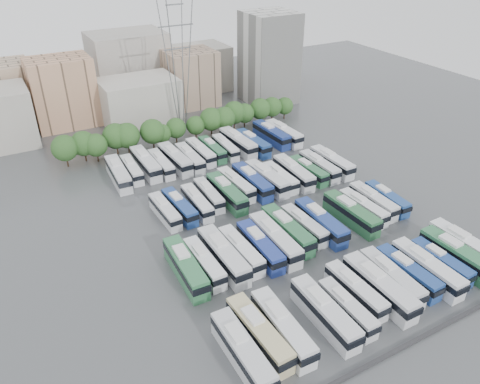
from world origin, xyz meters
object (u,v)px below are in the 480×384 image
bus_r0_s9 (408,272)px  bus_r1_s4 (260,246)px  bus_r0_s2 (282,327)px  bus_r3_s10 (253,143)px  bus_r2_s10 (294,172)px  bus_r3_s2 (146,163)px  bus_r0_s6 (355,290)px  bus_r2_s12 (319,166)px  bus_r3_s7 (212,149)px  bus_r1_s12 (373,201)px  bus_r1_s10 (351,213)px  bus_r1_s0 (186,267)px  bus_r2_s7 (252,181)px  bus_r3_s1 (132,169)px  bus_r3_s4 (175,159)px  bus_r3_s9 (238,142)px  bus_r0_s4 (325,313)px  bus_r1_s2 (223,255)px  bus_r2_s4 (209,195)px  apartment_tower (269,58)px  bus_r1_s8 (321,222)px  bus_r2_s2 (180,206)px  bus_r2_s13 (332,162)px  bus_r0_s10 (427,268)px  bus_r0_s13 (465,246)px  bus_r0_s11 (441,262)px  bus_r3_s8 (225,147)px  bus_r2_s11 (308,171)px  bus_r3_s6 (201,152)px  bus_r2_s5 (227,193)px  bus_r2_s6 (236,184)px  bus_r1_s7 (304,225)px  bus_r1_s11 (363,208)px  bus_r0_s5 (347,308)px  bus_r2_s1 (165,211)px  bus_r0_s0 (242,352)px  bus_r0_s8 (391,278)px  bus_r2_s3 (197,202)px  electricity_pylon (178,59)px  bus_r1_s3 (241,250)px  bus_r1_s13 (387,199)px  bus_r0_s12 (457,255)px  bus_r0_s7 (379,287)px  bus_r3_s3 (161,164)px  bus_r3_s5 (190,158)px

bus_r0_s9 → bus_r1_s4: bus_r1_s4 is taller
bus_r0_s2 → bus_r3_s10: 59.06m
bus_r2_s10 → bus_r3_s2: (-26.18, 19.38, 0.07)m
bus_r0_s6 → bus_r0_s9: (9.71, -0.80, 0.04)m
bus_r2_s12 → bus_r3_s7: bus_r2_s12 is taller
bus_r3_s2 → bus_r1_s12: bearing=-47.9°
bus_r0_s9 → bus_r1_s10: bearing=78.3°
bus_r1_s0 → bus_r1_s10: bearing=1.3°
bus_r2_s7 → bus_r3_s1: bearing=138.2°
bus_r1_s4 → bus_r3_s10: bearing=63.3°
bus_r3_s4 → bus_r3_s9: bearing=-0.0°
bus_r0_s4 → bus_r1_s2: size_ratio=0.97×
bus_r1_s0 → bus_r2_s4: size_ratio=1.23×
apartment_tower → bus_r0_s4: apartment_tower is taller
bus_r1_s8 → bus_r2_s2: size_ratio=1.14×
bus_r1_s8 → bus_r3_s9: size_ratio=0.96×
bus_r2_s2 → bus_r2_s13: 36.73m
bus_r0_s10 → bus_r0_s13: (9.89, 0.91, 0.03)m
bus_r0_s11 → bus_r1_s0: 40.36m
bus_r2_s4 → bus_r3_s8: size_ratio=0.98×
bus_r2_s11 → bus_r3_s6: (-16.53, 19.58, 0.09)m
bus_r2_s5 → bus_r2_s6: size_ratio=1.10×
bus_r1_s7 → bus_r3_s7: size_ratio=1.03×
bus_r1_s11 → bus_r2_s11: size_ratio=1.02×
bus_r0_s5 → bus_r2_s1: size_ratio=1.00×
bus_r1_s2 → bus_r3_s2: (0.03, 37.48, -0.05)m
bus_r0_s0 → bus_r1_s0: (0.30, 18.55, 0.05)m
bus_r0_s8 → bus_r3_s7: bearing=96.5°
bus_r2_s13 → bus_r3_s7: (-20.07, 19.40, -0.26)m
bus_r1_s8 → bus_r3_s10: (6.73, 35.36, -0.10)m
bus_r0_s8 → bus_r2_s3: (-16.49, 34.29, -0.19)m
apartment_tower → electricity_pylon: electricity_pylon is taller
bus_r0_s9 → bus_r1_s3: (-19.76, 17.22, -0.00)m
bus_r0_s9 → bus_r1_s13: (13.18, 17.93, -0.13)m
bus_r0_s12 → bus_r1_s2: (-32.83, 18.16, 0.06)m
bus_r0_s11 → bus_r3_s7: (-13.17, 55.37, 0.01)m
bus_r2_s6 → bus_r0_s4: bearing=-102.5°
bus_r0_s12 → bus_r2_s1: bus_r0_s12 is taller
bus_r0_s5 → bus_r2_s12: size_ratio=0.90×
bus_r1_s0 → bus_r2_s1: bearing=81.6°
bus_r0_s7 → bus_r1_s4: (-10.06, 17.12, -0.18)m
bus_r1_s3 → bus_r1_s4: size_ratio=0.94×
bus_r0_s7 → bus_r2_s5: bus_r0_s7 is taller
bus_r2_s2 → bus_r2_s3: size_ratio=1.03×
bus_r3_s10 → bus_r0_s2: bearing=-119.4°
bus_r0_s6 → bus_r3_s3: (-10.17, 52.46, -0.03)m
bus_r1_s7 → bus_r2_s3: 21.08m
bus_r2_s1 → bus_r3_s5: size_ratio=0.91×
bus_r1_s13 → bus_r0_s5: bearing=-140.8°
bus_r1_s3 → bus_r3_s1: bus_r1_s3 is taller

